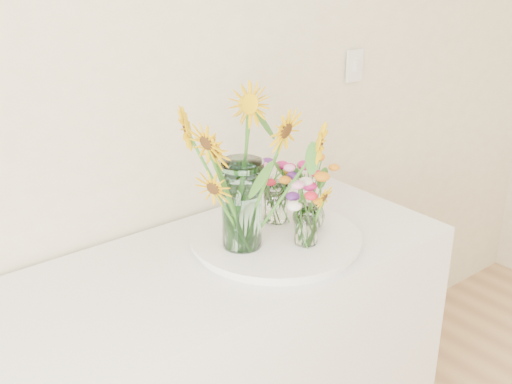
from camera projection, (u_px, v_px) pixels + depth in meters
counter at (225, 384)px, 2.02m from camera, size 1.40×0.60×0.90m
tray at (276, 241)px, 1.93m from camera, size 0.49×0.49×0.02m
mason_jar at (242, 205)px, 1.81m from camera, size 0.13×0.13×0.27m
sunflower_bouquet at (241, 172)px, 1.77m from camera, size 0.75×0.75×0.47m
small_vase_a at (306, 226)px, 1.85m from camera, size 0.08×0.08×0.12m
wildflower_posy_a at (307, 212)px, 1.84m from camera, size 0.17×0.17×0.21m
small_vase_b at (309, 207)px, 1.95m from camera, size 0.13×0.13×0.14m
wildflower_posy_b at (309, 194)px, 1.93m from camera, size 0.19×0.19×0.23m
small_vase_c at (276, 203)px, 1.99m from camera, size 0.09×0.09×0.13m
wildflower_posy_c at (276, 189)px, 1.98m from camera, size 0.19×0.19×0.22m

